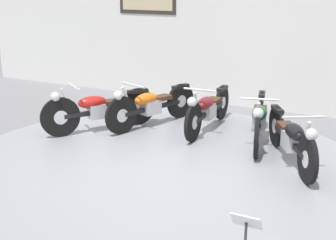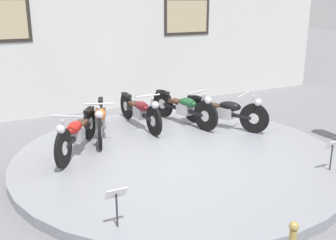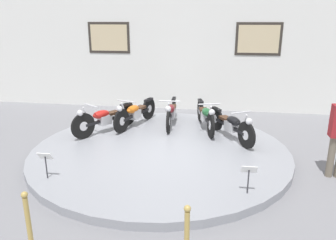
# 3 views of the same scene
# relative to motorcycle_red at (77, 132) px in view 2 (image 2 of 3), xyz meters

# --- Properties ---
(ground_plane) EXTENTS (60.00, 60.00, 0.00)m
(ground_plane) POSITION_rel_motorcycle_red_xyz_m (1.58, -0.81, -0.54)
(ground_plane) COLOR slate
(display_platform) EXTENTS (5.72, 5.72, 0.16)m
(display_platform) POSITION_rel_motorcycle_red_xyz_m (1.58, -0.81, -0.46)
(display_platform) COLOR gray
(display_platform) RESTS_ON ground_plane
(back_wall) EXTENTS (14.00, 0.22, 4.25)m
(back_wall) POSITION_rel_motorcycle_red_xyz_m (1.58, 3.21, 1.58)
(back_wall) COLOR silver
(back_wall) RESTS_ON ground_plane
(motorcycle_red) EXTENTS (1.16, 1.68, 0.80)m
(motorcycle_red) POSITION_rel_motorcycle_red_xyz_m (0.00, 0.00, 0.00)
(motorcycle_red) COLOR black
(motorcycle_red) RESTS_ON display_platform
(motorcycle_orange) EXTENTS (0.74, 1.88, 0.79)m
(motorcycle_orange) POSITION_rel_motorcycle_red_xyz_m (0.63, 0.63, -0.01)
(motorcycle_orange) COLOR black
(motorcycle_orange) RESTS_ON display_platform
(motorcycle_maroon) EXTENTS (0.54, 1.95, 0.78)m
(motorcycle_maroon) POSITION_rel_motorcycle_red_xyz_m (1.58, 0.86, -0.02)
(motorcycle_maroon) COLOR black
(motorcycle_maroon) RESTS_ON display_platform
(motorcycle_green) EXTENTS (0.64, 1.94, 0.80)m
(motorcycle_green) POSITION_rel_motorcycle_red_xyz_m (2.52, 0.63, -0.00)
(motorcycle_green) COLOR black
(motorcycle_green) RESTS_ON display_platform
(motorcycle_black) EXTENTS (1.05, 1.72, 0.78)m
(motorcycle_black) POSITION_rel_motorcycle_red_xyz_m (3.15, -0.00, -0.01)
(motorcycle_black) COLOR black
(motorcycle_black) RESTS_ON display_platform
(info_placard_front_left) EXTENTS (0.26, 0.11, 0.51)m
(info_placard_front_left) POSITION_rel_motorcycle_red_xyz_m (-0.21, -2.58, -0.02)
(info_placard_front_left) COLOR #333338
(info_placard_front_left) RESTS_ON display_platform
(info_placard_front_centre) EXTENTS (0.26, 0.11, 0.51)m
(info_placard_front_centre) POSITION_rel_motorcycle_red_xyz_m (3.36, -2.58, -0.02)
(info_placard_front_centre) COLOR #333338
(info_placard_front_centre) RESTS_ON display_platform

